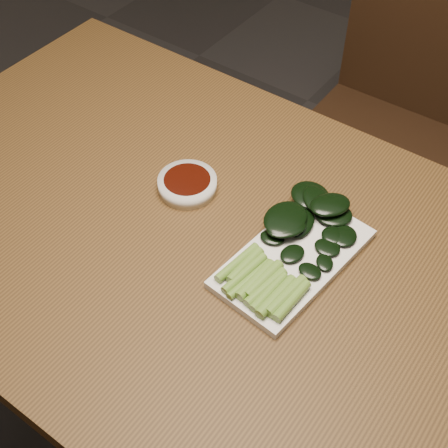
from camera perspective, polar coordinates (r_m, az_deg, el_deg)
ground at (r=1.68m, az=0.28°, el=-18.77°), size 6.00×6.00×0.00m
table at (r=1.09m, az=0.41°, el=-4.58°), size 1.40×0.80×0.75m
chair_far at (r=1.76m, az=15.19°, el=9.26°), size 0.45×0.45×0.89m
sauce_bowl at (r=1.12m, az=-3.37°, el=3.67°), size 0.11×0.11×0.03m
serving_plate at (r=1.02m, az=6.33°, el=-3.14°), size 0.17×0.28×0.01m
gai_lan at (r=1.02m, az=6.36°, el=-1.53°), size 0.16×0.30×0.03m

